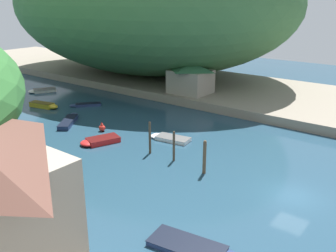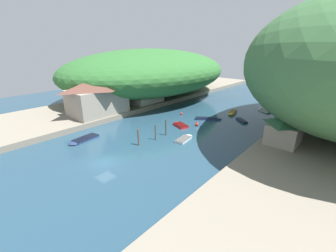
# 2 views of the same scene
# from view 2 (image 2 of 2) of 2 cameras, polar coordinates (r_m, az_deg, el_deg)

# --- Properties ---
(water_surface) EXTENTS (130.00, 130.00, 0.00)m
(water_surface) POSITION_cam_2_polar(r_m,az_deg,el_deg) (56.59, 10.04, 2.07)
(water_surface) COLOR #234256
(water_surface) RESTS_ON ground
(left_bank) EXTENTS (22.00, 120.00, 1.20)m
(left_bank) POSITION_cam_2_polar(r_m,az_deg,el_deg) (73.05, -8.06, 6.69)
(left_bank) COLOR gray
(left_bank) RESTS_ON ground
(hillside_left) EXTENTS (42.87, 60.02, 14.79)m
(hillside_left) POSITION_cam_2_polar(r_m,az_deg,el_deg) (77.14, -4.95, 13.53)
(hillside_left) COLOR #2D662D
(hillside_left) RESTS_ON left_bank
(waterfront_building) EXTENTS (8.95, 13.65, 8.66)m
(waterfront_building) POSITION_cam_2_polar(r_m,az_deg,el_deg) (56.49, -17.59, 7.37)
(waterfront_building) COLOR gray
(waterfront_building) RESTS_ON left_bank
(boathouse_shed) EXTENTS (7.91, 10.05, 4.68)m
(boathouse_shed) POSITION_cam_2_polar(r_m,az_deg,el_deg) (66.39, -6.11, 8.11)
(boathouse_shed) COLOR #B2A899
(boathouse_shed) RESTS_ON left_bank
(right_bank_cottage) EXTENTS (5.26, 6.10, 4.67)m
(right_bank_cottage) POSITION_cam_2_polar(r_m,az_deg,el_deg) (42.43, 27.44, -0.86)
(right_bank_cottage) COLOR gray
(right_bank_cottage) RESTS_ON right_bank
(boat_near_quay) EXTENTS (5.82, 4.86, 0.55)m
(boat_near_quay) POSITION_cam_2_polar(r_m,az_deg,el_deg) (55.17, 10.50, 1.87)
(boat_near_quay) COLOR navy
(boat_near_quay) RESTS_ON water_surface
(boat_small_dinghy) EXTENTS (4.64, 3.29, 0.55)m
(boat_small_dinghy) POSITION_cam_2_polar(r_m,az_deg,el_deg) (50.08, 2.98, 0.33)
(boat_small_dinghy) COLOR red
(boat_small_dinghy) RESTS_ON water_surface
(boat_cabin_cruiser) EXTENTS (2.41, 4.84, 0.41)m
(boat_cabin_cruiser) POSITION_cam_2_polar(r_m,az_deg,el_deg) (43.06, 4.29, -3.15)
(boat_cabin_cruiser) COLOR white
(boat_cabin_cruiser) RESTS_ON water_surface
(boat_moored_right) EXTENTS (2.21, 4.76, 0.71)m
(boat_moored_right) POSITION_cam_2_polar(r_m,az_deg,el_deg) (61.09, 16.04, 3.26)
(boat_moored_right) COLOR gold
(boat_moored_right) RESTS_ON water_surface
(boat_yellow_tender) EXTENTS (4.23, 3.72, 0.40)m
(boat_yellow_tender) POSITION_cam_2_polar(r_m,az_deg,el_deg) (56.29, 17.99, 1.50)
(boat_yellow_tender) COLOR navy
(boat_yellow_tender) RESTS_ON water_surface
(boat_red_skiff) EXTENTS (4.83, 4.00, 0.43)m
(boat_red_skiff) POSITION_cam_2_polar(r_m,az_deg,el_deg) (67.11, 23.35, 3.73)
(boat_red_skiff) COLOR silver
(boat_red_skiff) RESTS_ON water_surface
(boat_white_cruiser) EXTENTS (2.90, 6.24, 0.38)m
(boat_white_cruiser) POSITION_cam_2_polar(r_m,az_deg,el_deg) (45.38, -20.90, -3.26)
(boat_white_cruiser) COLOR navy
(boat_white_cruiser) RESTS_ON water_surface
(mooring_post_nearest) EXTENTS (0.31, 0.31, 3.16)m
(mooring_post_nearest) POSITION_cam_2_polar(r_m,az_deg,el_deg) (40.30, -7.53, -2.79)
(mooring_post_nearest) COLOR brown
(mooring_post_nearest) RESTS_ON water_surface
(mooring_post_second) EXTENTS (0.23, 0.23, 3.02)m
(mooring_post_second) POSITION_cam_2_polar(r_m,az_deg,el_deg) (42.36, -3.23, -1.60)
(mooring_post_second) COLOR #4C3D2D
(mooring_post_second) RESTS_ON water_surface
(mooring_post_middle) EXTENTS (0.24, 0.24, 3.37)m
(mooring_post_middle) POSITION_cam_2_polar(r_m,az_deg,el_deg) (44.34, -0.55, -0.33)
(mooring_post_middle) COLOR #4C3D2D
(mooring_post_middle) RESTS_ON water_surface
(channel_buoy_near) EXTENTS (0.76, 0.76, 1.14)m
(channel_buoy_near) POSITION_cam_2_polar(r_m,az_deg,el_deg) (50.39, 7.35, 0.52)
(channel_buoy_near) COLOR red
(channel_buoy_near) RESTS_ON water_surface
(channel_buoy_far) EXTENTS (0.56, 0.56, 0.84)m
(channel_buoy_far) POSITION_cam_2_polar(r_m,az_deg,el_deg) (58.15, 3.43, 3.16)
(channel_buoy_far) COLOR red
(channel_buoy_far) RESTS_ON water_surface
(person_on_quay) EXTENTS (0.24, 0.39, 1.69)m
(person_on_quay) POSITION_cam_2_polar(r_m,az_deg,el_deg) (56.29, -13.36, 4.05)
(person_on_quay) COLOR #282D3D
(person_on_quay) RESTS_ON left_bank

